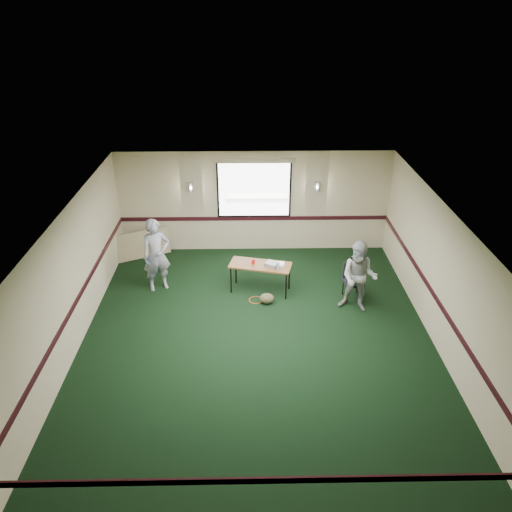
{
  "coord_description": "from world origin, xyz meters",
  "views": [
    {
      "loc": [
        -0.17,
        -8.07,
        6.17
      ],
      "look_at": [
        0.0,
        1.3,
        1.2
      ],
      "focal_mm": 35.0,
      "sensor_mm": 36.0,
      "label": 1
    }
  ],
  "objects_px": {
    "projector": "(272,264)",
    "person_left": "(156,255)",
    "conference_chair": "(352,278)",
    "folding_table": "(260,266)",
    "person_right": "(359,277)"
  },
  "relations": [
    {
      "from": "person_right",
      "to": "projector",
      "type": "bearing_deg",
      "value": 179.06
    },
    {
      "from": "person_right",
      "to": "person_left",
      "type": "bearing_deg",
      "value": -171.8
    },
    {
      "from": "folding_table",
      "to": "person_right",
      "type": "distance_m",
      "value": 2.23
    },
    {
      "from": "projector",
      "to": "conference_chair",
      "type": "bearing_deg",
      "value": 27.78
    },
    {
      "from": "conference_chair",
      "to": "person_left",
      "type": "relative_size",
      "value": 0.47
    },
    {
      "from": "projector",
      "to": "person_left",
      "type": "distance_m",
      "value": 2.64
    },
    {
      "from": "projector",
      "to": "person_left",
      "type": "height_order",
      "value": "person_left"
    },
    {
      "from": "conference_chair",
      "to": "person_left",
      "type": "height_order",
      "value": "person_left"
    },
    {
      "from": "folding_table",
      "to": "person_left",
      "type": "bearing_deg",
      "value": -170.49
    },
    {
      "from": "conference_chair",
      "to": "person_right",
      "type": "relative_size",
      "value": 0.51
    },
    {
      "from": "folding_table",
      "to": "person_right",
      "type": "height_order",
      "value": "person_right"
    },
    {
      "from": "projector",
      "to": "conference_chair",
      "type": "height_order",
      "value": "conference_chair"
    },
    {
      "from": "conference_chair",
      "to": "person_left",
      "type": "distance_m",
      "value": 4.48
    },
    {
      "from": "projector",
      "to": "person_left",
      "type": "xyz_separation_m",
      "value": [
        -2.62,
        0.25,
        0.13
      ]
    },
    {
      "from": "folding_table",
      "to": "person_right",
      "type": "bearing_deg",
      "value": -7.28
    }
  ]
}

